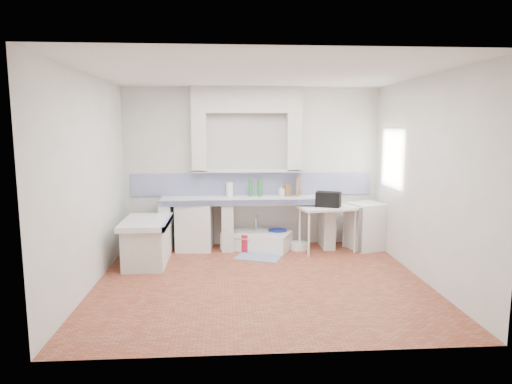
{
  "coord_description": "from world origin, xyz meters",
  "views": [
    {
      "loc": [
        -0.46,
        -5.9,
        2.11
      ],
      "look_at": [
        0.0,
        1.0,
        1.1
      ],
      "focal_mm": 31.22,
      "sensor_mm": 36.0,
      "label": 1
    }
  ],
  "objects": [
    {
      "name": "wall_back",
      "position": [
        0.0,
        2.0,
        1.4
      ],
      "size": [
        4.5,
        0.0,
        4.5
      ],
      "primitive_type": "plane",
      "rotation": [
        1.57,
        0.0,
        0.0
      ],
      "color": "silver",
      "rests_on": "ground"
    },
    {
      "name": "floor",
      "position": [
        0.0,
        0.0,
        0.0
      ],
      "size": [
        4.5,
        4.5,
        0.0
      ],
      "primitive_type": "plane",
      "color": "#9B503A",
      "rests_on": "ground"
    },
    {
      "name": "cutting_board",
      "position": [
        0.81,
        1.85,
        1.07
      ],
      "size": [
        0.12,
        0.24,
        0.34
      ],
      "primitive_type": "cube",
      "rotation": [
        0.0,
        0.0,
        -0.4
      ],
      "color": "brown",
      "rests_on": "counter_slab"
    },
    {
      "name": "peninsula_base",
      "position": [
        -1.7,
        0.9,
        0.31
      ],
      "size": [
        0.6,
        1.0,
        0.62
      ],
      "primitive_type": "cube",
      "color": "silver",
      "rests_on": "ground"
    },
    {
      "name": "green_bottle_a",
      "position": [
        -0.04,
        1.85,
        1.04
      ],
      "size": [
        0.07,
        0.07,
        0.29
      ],
      "primitive_type": "cylinder",
      "rotation": [
        0.0,
        0.0,
        0.13
      ],
      "color": "#237E2D",
      "rests_on": "counter_slab"
    },
    {
      "name": "wall_front",
      "position": [
        0.0,
        -2.0,
        1.4
      ],
      "size": [
        4.5,
        0.0,
        4.5
      ],
      "primitive_type": "plane",
      "rotation": [
        -1.57,
        0.0,
        0.0
      ],
      "color": "silver",
      "rests_on": "ground"
    },
    {
      "name": "bucket_blue",
      "position": [
        0.43,
        1.72,
        0.16
      ],
      "size": [
        0.37,
        0.37,
        0.31
      ],
      "primitive_type": "cylinder",
      "rotation": [
        0.0,
        0.0,
        -0.11
      ],
      "color": "#1027B3",
      "rests_on": "ground"
    },
    {
      "name": "soap_bottle",
      "position": [
        0.51,
        1.85,
        1.0
      ],
      "size": [
        0.11,
        0.11,
        0.2
      ],
      "primitive_type": "imported",
      "rotation": [
        0.0,
        0.0,
        0.22
      ],
      "color": "white",
      "rests_on": "counter_slab"
    },
    {
      "name": "wall_left",
      "position": [
        -2.25,
        0.0,
        1.4
      ],
      "size": [
        0.0,
        4.5,
        4.5
      ],
      "primitive_type": "plane",
      "rotation": [
        1.57,
        0.0,
        1.57
      ],
      "color": "silver",
      "rests_on": "ground"
    },
    {
      "name": "counter_slab",
      "position": [
        -0.1,
        1.7,
        0.86
      ],
      "size": [
        3.0,
        0.6,
        0.08
      ],
      "primitive_type": "cube",
      "color": "white",
      "rests_on": "ground"
    },
    {
      "name": "fridge",
      "position": [
        1.96,
        1.52,
        0.41
      ],
      "size": [
        0.66,
        0.66,
        0.81
      ],
      "primitive_type": "cube",
      "rotation": [
        0.0,
        0.0,
        0.31
      ],
      "color": "white",
      "rests_on": "ground"
    },
    {
      "name": "counter_pier_left",
      "position": [
        -1.5,
        1.7,
        0.41
      ],
      "size": [
        0.2,
        0.55,
        0.82
      ],
      "primitive_type": "cube",
      "color": "silver",
      "rests_on": "ground"
    },
    {
      "name": "counter_pier_mid",
      "position": [
        -0.45,
        1.7,
        0.41
      ],
      "size": [
        0.2,
        0.55,
        0.82
      ],
      "primitive_type": "cube",
      "color": "silver",
      "rests_on": "ground"
    },
    {
      "name": "water_bottle_a",
      "position": [
        0.09,
        1.85,
        0.17
      ],
      "size": [
        0.1,
        0.1,
        0.33
      ],
      "primitive_type": "cylinder",
      "rotation": [
        0.0,
        0.0,
        -0.22
      ],
      "color": "silver",
      "rests_on": "ground"
    },
    {
      "name": "ceiling",
      "position": [
        0.0,
        0.0,
        2.8
      ],
      "size": [
        4.5,
        4.5,
        0.0
      ],
      "primitive_type": "plane",
      "rotation": [
        3.14,
        0.0,
        0.0
      ],
      "color": "silver",
      "rests_on": "ground"
    },
    {
      "name": "peninsula_top",
      "position": [
        -1.7,
        0.9,
        0.66
      ],
      "size": [
        0.7,
        1.1,
        0.08
      ],
      "primitive_type": "cube",
      "color": "white",
      "rests_on": "ground"
    },
    {
      "name": "lace_valance",
      "position": [
        2.28,
        1.2,
        1.98
      ],
      "size": [
        0.01,
        0.84,
        0.24
      ],
      "primitive_type": "cube",
      "color": "white",
      "rests_on": "ground"
    },
    {
      "name": "basin_white",
      "position": [
        0.79,
        1.57,
        0.06
      ],
      "size": [
        0.42,
        0.42,
        0.12
      ],
      "primitive_type": "cylinder",
      "rotation": [
        0.0,
        0.0,
        0.39
      ],
      "color": "white",
      "rests_on": "ground"
    },
    {
      "name": "window_frame",
      "position": [
        2.42,
        1.2,
        1.6
      ],
      "size": [
        0.35,
        0.86,
        1.06
      ],
      "primitive_type": "cube",
      "color": "#3C2313",
      "rests_on": "ground"
    },
    {
      "name": "paper_towel",
      "position": [
        -0.41,
        1.84,
        1.02
      ],
      "size": [
        0.14,
        0.14,
        0.25
      ],
      "primitive_type": "cylinder",
      "rotation": [
        0.0,
        0.0,
        -0.12
      ],
      "color": "white",
      "rests_on": "counter_slab"
    },
    {
      "name": "knife_block",
      "position": [
        0.62,
        1.85,
        1.01
      ],
      "size": [
        0.13,
        0.11,
        0.21
      ],
      "primitive_type": "cube",
      "rotation": [
        0.0,
        0.0,
        0.32
      ],
      "color": "brown",
      "rests_on": "counter_slab"
    },
    {
      "name": "black_bag",
      "position": [
        1.25,
        1.4,
        0.9
      ],
      "size": [
        0.46,
        0.37,
        0.25
      ],
      "primitive_type": "cube",
      "rotation": [
        0.0,
        0.0,
        -0.41
      ],
      "color": "black",
      "rests_on": "side_table"
    },
    {
      "name": "backsplash",
      "position": [
        0.0,
        1.99,
        1.1
      ],
      "size": [
        4.27,
        0.03,
        0.4
      ],
      "primitive_type": "cube",
      "color": "navy",
      "rests_on": "ground"
    },
    {
      "name": "rug",
      "position": [
        0.04,
        1.09,
        0.01
      ],
      "size": [
        0.81,
        0.63,
        0.01
      ],
      "primitive_type": "cube",
      "rotation": [
        0.0,
        0.0,
        -0.37
      ],
      "color": "#3D558D",
      "rests_on": "ground"
    },
    {
      "name": "wall_right",
      "position": [
        2.25,
        0.0,
        1.4
      ],
      "size": [
        0.0,
        4.5,
        4.5
      ],
      "primitive_type": "plane",
      "rotation": [
        1.57,
        0.0,
        -1.57
      ],
      "color": "silver",
      "rests_on": "ground"
    },
    {
      "name": "peninsula_lip",
      "position": [
        -1.37,
        0.9,
        0.66
      ],
      "size": [
        0.04,
        1.1,
        0.1
      ],
      "primitive_type": "cube",
      "color": "navy",
      "rests_on": "ground"
    },
    {
      "name": "side_table",
      "position": [
        1.24,
        1.4,
        0.39
      ],
      "size": [
        1.02,
        0.69,
        0.04
      ],
      "primitive_type": "cube",
      "rotation": [
        0.0,
        0.0,
        0.2
      ],
      "color": "white",
      "rests_on": "ground"
    },
    {
      "name": "water_bottle_b",
      "position": [
        0.23,
        1.85,
        0.15
      ],
      "size": [
        0.08,
        0.08,
        0.3
      ],
      "primitive_type": "cylinder",
      "rotation": [
        0.0,
        0.0,
        0.03
      ],
      "color": "silver",
      "rests_on": "ground"
    },
    {
      "name": "green_bottle_b",
      "position": [
        0.13,
        1.85,
        1.05
      ],
      "size": [
        0.08,
        0.08,
        0.31
      ],
      "primitive_type": "cylinder",
      "rotation": [
        0.0,
        0.0,
        -0.18
      ],
      "color": "#237E2D",
      "rests_on": "counter_slab"
    },
    {
      "name": "counter_lip",
      "position": [
        -0.1,
        1.42,
        0.86
      ],
      "size": [
        3.0,
        0.04,
        0.1
      ],
      "primitive_type": "cube",
      "color": "navy",
      "rests_on": "ground"
    },
    {
      "name": "bucket_orange",
      "position": [
        0.1,
        1.53,
        0.14
      ],
      "size": [
        0.33,
        0.33,
        0.27
      ],
      "primitive_type": "cylinder",
      "rotation": [
        0.0,
        0.0,
        -0.16
      ],
      "color": "#E1492A",
      "rests_on": "ground"
    },
    {
      "name": "sink",
      "position": [
        0.06,
        1.66,
        0.14
      ],
      "size": [
        1.28,
        1.02,
        0.27
      ],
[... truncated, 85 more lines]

